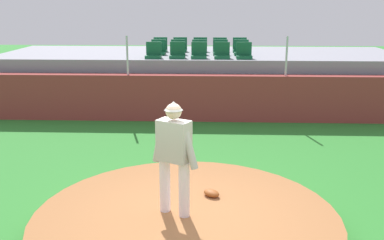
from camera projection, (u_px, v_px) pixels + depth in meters
name	position (u px, v px, depth m)	size (l,w,h in m)	color
ground_plane	(186.00, 231.00, 6.94)	(60.00, 60.00, 0.00)	#2B7A2B
pitchers_mound	(186.00, 223.00, 6.90)	(4.78, 4.78, 0.27)	#9F653A
pitcher	(174.00, 150.00, 6.67)	(0.76, 0.48, 1.80)	white
fielding_glove	(212.00, 193.00, 7.52)	(0.30, 0.20, 0.11)	brown
brick_barrier	(198.00, 98.00, 13.23)	(15.81, 0.40, 1.38)	maroon
fence_post_left	(127.00, 55.00, 12.98)	(0.06, 0.06, 1.14)	silver
fence_post_right	(287.00, 56.00, 12.80)	(0.06, 0.06, 1.14)	silver
bleacher_platform	(200.00, 77.00, 15.67)	(13.60, 4.30, 1.75)	gray
stadium_chair_0	(154.00, 53.00, 13.88)	(0.48, 0.44, 0.50)	#135431
stadium_chair_1	(178.00, 53.00, 13.88)	(0.48, 0.44, 0.50)	#135431
stadium_chair_2	(199.00, 53.00, 13.84)	(0.48, 0.44, 0.50)	#135431
stadium_chair_3	(222.00, 53.00, 13.81)	(0.48, 0.44, 0.50)	#135431
stadium_chair_4	(244.00, 54.00, 13.77)	(0.48, 0.44, 0.50)	#135431
stadium_chair_5	(158.00, 50.00, 14.75)	(0.48, 0.44, 0.50)	#135431
stadium_chair_6	(178.00, 50.00, 14.73)	(0.48, 0.44, 0.50)	#135431
stadium_chair_7	(199.00, 50.00, 14.70)	(0.48, 0.44, 0.50)	#135431
stadium_chair_8	(221.00, 50.00, 14.70)	(0.48, 0.44, 0.50)	#135431
stadium_chair_9	(241.00, 50.00, 14.64)	(0.48, 0.44, 0.50)	#135431
stadium_chair_10	(160.00, 47.00, 15.65)	(0.48, 0.44, 0.50)	#135431
stadium_chair_11	(180.00, 47.00, 15.62)	(0.48, 0.44, 0.50)	#135431
stadium_chair_12	(200.00, 47.00, 15.58)	(0.48, 0.44, 0.50)	#135431
stadium_chair_13	(220.00, 48.00, 15.52)	(0.48, 0.44, 0.50)	#135431
stadium_chair_14	(240.00, 48.00, 15.53)	(0.48, 0.44, 0.50)	#135431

